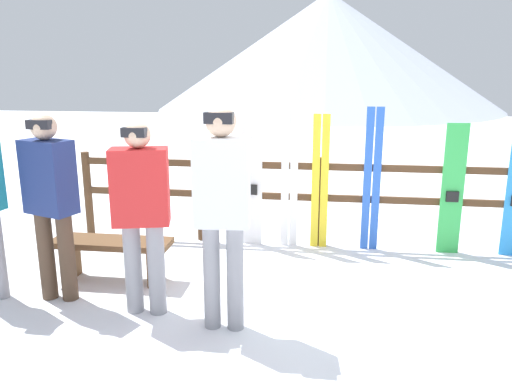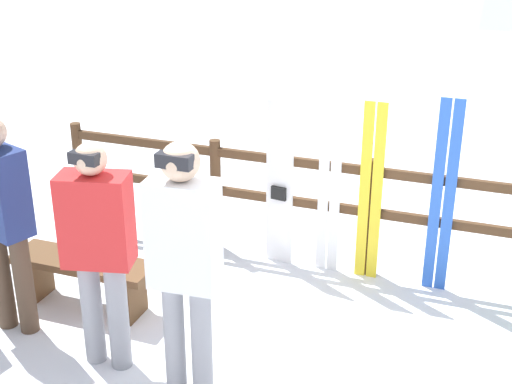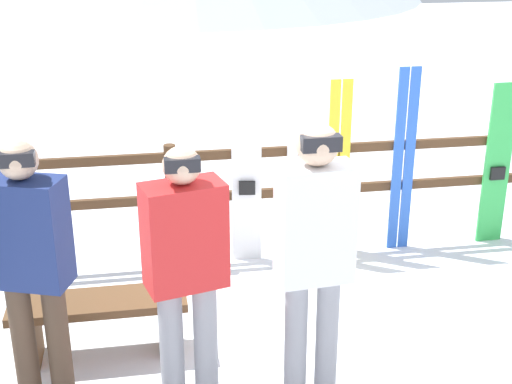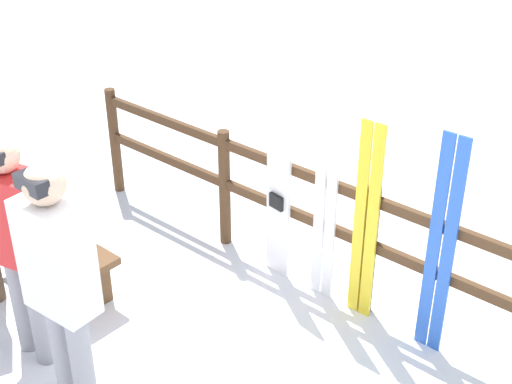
# 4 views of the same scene
# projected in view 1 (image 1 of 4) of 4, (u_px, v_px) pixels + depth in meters

# --- Properties ---
(ground_plane) EXTENTS (40.00, 40.00, 0.00)m
(ground_plane) POSITION_uv_depth(u_px,v_px,m) (317.00, 309.00, 4.45)
(ground_plane) COLOR white
(mountain_backdrop) EXTENTS (18.00, 18.00, 6.00)m
(mountain_backdrop) POSITION_uv_depth(u_px,v_px,m) (327.00, 52.00, 26.53)
(mountain_backdrop) COLOR #B2BCD1
(mountain_backdrop) RESTS_ON ground
(fence) EXTENTS (6.00, 0.10, 1.08)m
(fence) POSITION_uv_depth(u_px,v_px,m) (321.00, 193.00, 5.93)
(fence) COLOR #4C331E
(fence) RESTS_ON ground
(bench) EXTENTS (1.20, 0.36, 0.43)m
(bench) POSITION_uv_depth(u_px,v_px,m) (112.00, 251.00, 4.99)
(bench) COLOR brown
(bench) RESTS_ON ground
(person_white) EXTENTS (0.45, 0.27, 1.82)m
(person_white) POSITION_uv_depth(u_px,v_px,m) (222.00, 202.00, 3.89)
(person_white) COLOR gray
(person_white) RESTS_ON ground
(person_navy) EXTENTS (0.51, 0.38, 1.71)m
(person_navy) POSITION_uv_depth(u_px,v_px,m) (50.00, 195.00, 4.43)
(person_navy) COLOR #4C3828
(person_navy) RESTS_ON ground
(person_red) EXTENTS (0.52, 0.36, 1.68)m
(person_red) POSITION_uv_depth(u_px,v_px,m) (141.00, 206.00, 4.18)
(person_red) COLOR gray
(person_red) RESTS_ON ground
(snowboard_white) EXTENTS (0.26, 0.08, 1.53)m
(snowboard_white) POSITION_uv_depth(u_px,v_px,m) (252.00, 183.00, 5.96)
(snowboard_white) COLOR white
(snowboard_white) RESTS_ON ground
(ski_pair_white) EXTENTS (0.19, 0.02, 1.69)m
(ski_pair_white) POSITION_uv_depth(u_px,v_px,m) (290.00, 177.00, 5.88)
(ski_pair_white) COLOR white
(ski_pair_white) RESTS_ON ground
(ski_pair_yellow) EXTENTS (0.20, 0.02, 1.59)m
(ski_pair_yellow) POSITION_uv_depth(u_px,v_px,m) (320.00, 182.00, 5.85)
(ski_pair_yellow) COLOR yellow
(ski_pair_yellow) RESTS_ON ground
(ski_pair_blue) EXTENTS (0.20, 0.02, 1.68)m
(ski_pair_blue) POSITION_uv_depth(u_px,v_px,m) (372.00, 180.00, 5.76)
(ski_pair_blue) COLOR blue
(ski_pair_blue) RESTS_ON ground
(snowboard_green) EXTENTS (0.25, 0.06, 1.51)m
(snowboard_green) POSITION_uv_depth(u_px,v_px,m) (452.00, 190.00, 5.65)
(snowboard_green) COLOR green
(snowboard_green) RESTS_ON ground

